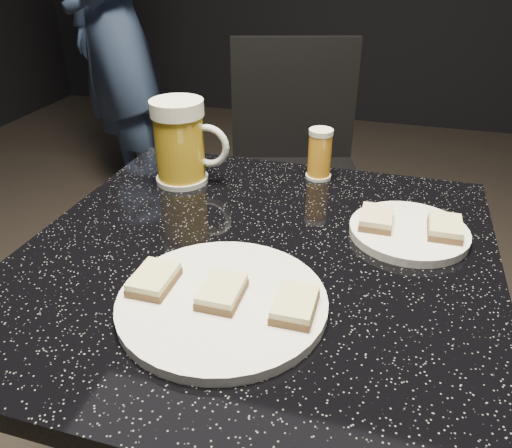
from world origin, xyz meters
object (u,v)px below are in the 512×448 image
Objects in this scene: chair at (294,161)px; beer_tumbler at (320,154)px; plate_small at (409,232)px; patron at (113,26)px; plate_large at (222,302)px; beer_mug at (181,142)px; table at (256,370)px.

beer_tumbler is at bearing -74.50° from chair.
plate_small is 1.83m from patron.
beer_tumbler is at bearing 83.50° from plate_large.
beer_mug is at bearing 120.48° from plate_large.
patron reaches higher than table.
patron is at bearing 124.98° from beer_mug.
plate_small is at bearing -45.57° from beer_tumbler.
beer_mug is at bearing -95.09° from chair.
table is (1.06, -1.42, -0.32)m from patron.
chair reaches higher than beer_tumbler.
table is 7.65× the size of beer_tumbler.
patron is (-1.27, 1.31, 0.07)m from plate_small.
plate_large and plate_small have the same top height.
patron is 1.08m from chair.
beer_tumbler reaches higher than plate_small.
beer_mug reaches higher than beer_tumbler.
chair is (-0.36, 0.83, -0.26)m from plate_small.
plate_large is 2.73× the size of beer_tumbler.
beer_mug reaches higher than plate_large.
patron is at bearing 134.21° from beer_tumbler.
table is (-0.22, -0.12, -0.25)m from plate_small.
table is at bearing -81.66° from chair.
beer_mug reaches higher than table.
beer_mug is (-0.42, 0.09, 0.07)m from plate_small.
beer_tumbler reaches higher than plate_large.
plate_small is at bearing 28.00° from table.
beer_tumbler is (-0.18, 0.18, 0.04)m from plate_small.
chair is at bearing 105.50° from beer_tumbler.
beer_tumbler is at bearing 81.91° from table.
patron is at bearing 134.24° from plate_small.
plate_large is 0.28m from table.
table is at bearing -45.08° from beer_mug.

